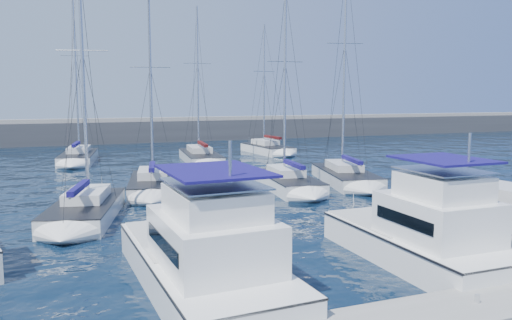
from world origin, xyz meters
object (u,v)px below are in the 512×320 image
object	(u,v)px
motor_yacht_stbd_inner	(424,236)
sailboat_mid_a	(86,210)
sailboat_mid_b	(153,185)
sailboat_back_a	(79,157)
motor_yacht_port_inner	(205,259)
sailboat_mid_c	(288,182)
motor_yacht_stbd_outer	(492,226)
sailboat_back_c	(267,149)
sailboat_back_b	(200,157)
sailboat_mid_d	(345,176)

from	to	relation	value
motor_yacht_stbd_inner	sailboat_mid_a	size ratio (longest dim) A/B	0.61
sailboat_mid_b	sailboat_back_a	distance (m)	18.83
sailboat_mid_b	sailboat_back_a	bearing A→B (deg)	113.95
sailboat_mid_a	motor_yacht_port_inner	bearing A→B (deg)	-60.21
sailboat_mid_c	motor_yacht_stbd_outer	bearing A→B (deg)	-74.36
motor_yacht_port_inner	sailboat_back_a	bearing A→B (deg)	91.87
motor_yacht_stbd_inner	sailboat_mid_c	world-z (taller)	sailboat_mid_c
motor_yacht_stbd_outer	sailboat_back_c	xyz separation A→B (m)	(4.43, 37.02, -0.42)
motor_yacht_stbd_inner	motor_yacht_port_inner	bearing A→B (deg)	177.30
sailboat_mid_b	sailboat_back_b	bearing A→B (deg)	74.27
sailboat_mid_c	sailboat_mid_d	distance (m)	5.28
motor_yacht_stbd_inner	sailboat_mid_b	distance (m)	20.20
motor_yacht_port_inner	sailboat_mid_a	size ratio (longest dim) A/B	0.72
sailboat_mid_b	sailboat_mid_d	xyz separation A→B (m)	(14.28, -1.51, 0.03)
motor_yacht_stbd_outer	sailboat_back_c	size ratio (longest dim) A/B	0.39
motor_yacht_port_inner	sailboat_mid_a	xyz separation A→B (m)	(-3.40, 11.94, -0.62)
sailboat_back_a	sailboat_back_b	size ratio (longest dim) A/B	1.08
motor_yacht_port_inner	sailboat_back_b	world-z (taller)	sailboat_back_b
motor_yacht_stbd_inner	sailboat_mid_d	world-z (taller)	sailboat_mid_d
sailboat_mid_d	sailboat_mid_a	bearing A→B (deg)	-151.86
sailboat_mid_b	sailboat_back_a	world-z (taller)	sailboat_back_a
motor_yacht_stbd_inner	sailboat_mid_c	bearing A→B (deg)	84.33
motor_yacht_port_inner	sailboat_mid_c	distance (m)	19.04
sailboat_mid_b	sailboat_back_b	distance (m)	15.96
sailboat_mid_b	sailboat_back_a	size ratio (longest dim) A/B	0.80
motor_yacht_port_inner	sailboat_mid_c	bearing A→B (deg)	54.16
sailboat_mid_a	sailboat_mid_b	bearing A→B (deg)	68.14
sailboat_mid_c	sailboat_back_b	xyz separation A→B (m)	(-2.04, 16.68, -0.01)
sailboat_back_a	sailboat_back_c	bearing A→B (deg)	10.23
motor_yacht_port_inner	sailboat_back_a	world-z (taller)	sailboat_back_a
motor_yacht_stbd_outer	sailboat_mid_a	size ratio (longest dim) A/B	0.41
sailboat_back_b	motor_yacht_stbd_inner	bearing A→B (deg)	-83.78
motor_yacht_port_inner	sailboat_mid_a	distance (m)	12.43
motor_yacht_port_inner	sailboat_mid_d	distance (m)	22.91
sailboat_back_a	sailboat_back_b	bearing A→B (deg)	-11.13
motor_yacht_stbd_outer	sailboat_back_b	distance (m)	32.61
sailboat_back_a	sailboat_back_c	world-z (taller)	sailboat_back_a
sailboat_mid_a	sailboat_mid_c	world-z (taller)	sailboat_mid_c
sailboat_mid_a	sailboat_mid_c	bearing A→B (deg)	30.41
sailboat_mid_d	sailboat_back_a	size ratio (longest dim) A/B	1.00
motor_yacht_stbd_outer	sailboat_mid_b	bearing A→B (deg)	115.18
sailboat_back_a	sailboat_back_b	xyz separation A→B (m)	(11.44, -3.99, -0.03)
motor_yacht_port_inner	sailboat_mid_b	world-z (taller)	sailboat_mid_b
motor_yacht_stbd_outer	sailboat_mid_c	size ratio (longest dim) A/B	0.41
motor_yacht_stbd_inner	motor_yacht_stbd_outer	xyz separation A→B (m)	(4.28, 0.81, -0.19)
motor_yacht_stbd_inner	motor_yacht_stbd_outer	size ratio (longest dim) A/B	1.48
motor_yacht_stbd_outer	sailboat_back_a	xyz separation A→B (m)	(-16.17, 36.25, -0.40)
motor_yacht_port_inner	sailboat_back_b	size ratio (longest dim) A/B	0.66
motor_yacht_stbd_outer	sailboat_mid_a	world-z (taller)	sailboat_mid_a
motor_yacht_port_inner	sailboat_mid_c	world-z (taller)	sailboat_mid_c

